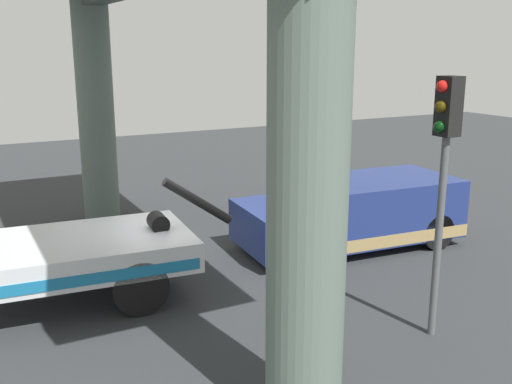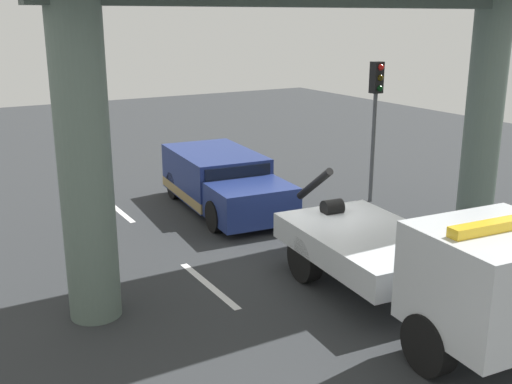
{
  "view_description": "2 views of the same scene",
  "coord_description": "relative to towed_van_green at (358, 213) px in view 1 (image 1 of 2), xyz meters",
  "views": [
    {
      "loc": [
        3.71,
        10.66,
        4.6
      ],
      "look_at": [
        -2.09,
        -0.24,
        1.55
      ],
      "focal_mm": 41.24,
      "sensor_mm": 36.0,
      "label": 1
    },
    {
      "loc": [
        10.72,
        -7.85,
        5.43
      ],
      "look_at": [
        -1.6,
        -0.66,
        1.34
      ],
      "focal_mm": 43.0,
      "sensor_mm": 36.0,
      "label": 2
    }
  ],
  "objects": [
    {
      "name": "towed_van_green",
      "position": [
        0.0,
        0.0,
        0.0
      ],
      "size": [
        5.36,
        2.6,
        1.58
      ],
      "color": "navy",
      "rests_on": "ground"
    },
    {
      "name": "ground_plane",
      "position": [
        4.7,
        -0.01,
        -0.83
      ],
      "size": [
        60.0,
        40.0,
        0.1
      ],
      "primitive_type": "cube",
      "color": "#2D3033"
    },
    {
      "name": "traffic_light_near",
      "position": [
        1.72,
        4.2,
        2.28
      ],
      "size": [
        0.39,
        0.32,
        4.19
      ],
      "color": "#515456",
      "rests_on": "ground"
    },
    {
      "name": "lane_stripe_mid",
      "position": [
        4.7,
        -2.75,
        -0.78
      ],
      "size": [
        2.6,
        0.16,
        0.01
      ],
      "primitive_type": "cube",
      "color": "silver",
      "rests_on": "ground"
    },
    {
      "name": "lane_stripe_west",
      "position": [
        -1.3,
        -2.75,
        -0.78
      ],
      "size": [
        2.6,
        0.16,
        0.01
      ],
      "primitive_type": "cube",
      "color": "silver",
      "rests_on": "ground"
    }
  ]
}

